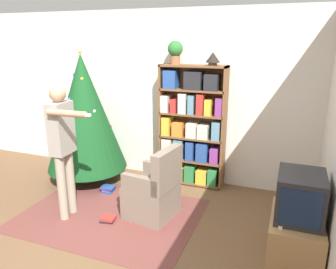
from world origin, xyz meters
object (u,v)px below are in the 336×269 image
object	(u,v)px
armchair	(154,193)
bookshelf	(192,129)
christmas_tree	(84,113)
television	(300,196)
potted_plant	(175,51)
standing_person	(63,142)
table_lamp	(213,58)

from	to	relation	value
armchair	bookshelf	bearing A→B (deg)	-178.72
christmas_tree	armchair	size ratio (longest dim) A/B	2.21
television	bookshelf	bearing A→B (deg)	138.30
christmas_tree	bookshelf	bearing A→B (deg)	16.36
potted_plant	christmas_tree	bearing A→B (deg)	-160.24
potted_plant	standing_person	bearing A→B (deg)	-120.70
television	table_lamp	xyz separation A→B (m)	(-1.24, 1.37, 1.23)
standing_person	christmas_tree	bearing A→B (deg)	-161.53
television	table_lamp	distance (m)	2.22
bookshelf	standing_person	world-z (taller)	bookshelf
armchair	table_lamp	distance (m)	1.99
television	christmas_tree	distance (m)	3.24
potted_plant	bookshelf	bearing A→B (deg)	-1.28
bookshelf	television	size ratio (longest dim) A/B	3.32
potted_plant	armchair	bearing A→B (deg)	-83.25
television	armchair	distance (m)	1.72
bookshelf	christmas_tree	distance (m)	1.64
bookshelf	television	distance (m)	2.05
christmas_tree	potted_plant	size ratio (longest dim) A/B	6.19
table_lamp	television	bearing A→B (deg)	-47.68
bookshelf	television	xyz separation A→B (m)	(1.53, -1.36, -0.19)
bookshelf	christmas_tree	bearing A→B (deg)	-163.64
television	potted_plant	world-z (taller)	potted_plant
table_lamp	armchair	bearing A→B (deg)	-110.38
bookshelf	table_lamp	world-z (taller)	table_lamp
television	potted_plant	distance (m)	2.61
television	standing_person	size ratio (longest dim) A/B	0.33
christmas_tree	potted_plant	xyz separation A→B (m)	(1.29, 0.46, 0.91)
standing_person	table_lamp	world-z (taller)	table_lamp
standing_person	table_lamp	bearing A→B (deg)	133.28
bookshelf	potted_plant	distance (m)	1.16
standing_person	potted_plant	xyz separation A→B (m)	(0.89, 1.50, 1.02)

